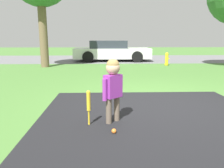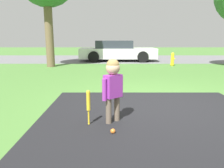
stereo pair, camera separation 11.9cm
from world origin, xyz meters
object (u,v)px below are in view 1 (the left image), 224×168
baseball_bat (89,103)px  sports_ball (114,131)px  child (113,82)px  fire_hydrant (167,59)px  parked_car (111,51)px

baseball_bat → sports_ball: bearing=-40.9°
child → baseball_bat: 0.51m
baseball_bat → fire_hydrant: fire_hydrant is taller
child → sports_ball: bearing=-132.5°
child → fire_hydrant: child is taller
child → baseball_bat: size_ratio=1.84×
sports_ball → baseball_bat: bearing=139.1°
baseball_bat → sports_ball: baseball_bat is taller
sports_ball → fire_hydrant: (3.03, 8.02, 0.29)m
parked_car → fire_hydrant: bearing=-41.7°
fire_hydrant → sports_ball: bearing=-110.7°
fire_hydrant → parked_car: bearing=138.5°
child → parked_car: 10.00m
sports_ball → parked_car: bearing=88.4°
child → baseball_bat: bearing=154.2°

